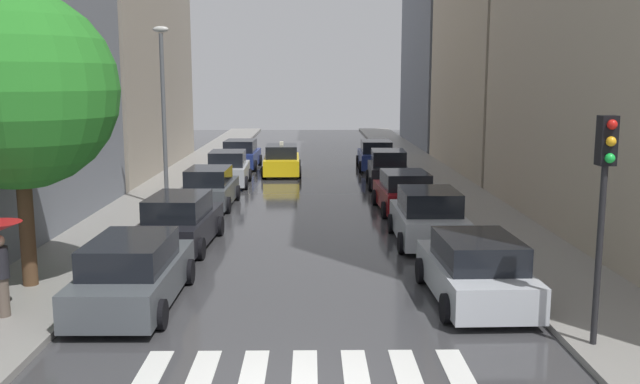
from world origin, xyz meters
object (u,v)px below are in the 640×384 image
Objects in this scene: parked_car_left_second at (180,222)px; parked_car_right_fifth at (376,156)px; parked_car_right_nearest at (475,270)px; parked_car_left_fourth at (228,169)px; parked_car_right_third at (404,193)px; parked_car_right_fourth at (388,170)px; lamp_post_left at (163,104)px; parked_car_left_nearest at (133,273)px; traffic_light_right_corner at (605,180)px; parked_car_right_second at (428,218)px; street_tree_left at (17,91)px; parked_car_left_third at (210,188)px; taxi_midroad at (282,161)px; parked_car_left_fifth at (241,155)px.

parked_car_right_fifth is at bearing -19.99° from parked_car_left_second.
parked_car_right_nearest is (7.79, -5.33, -0.03)m from parked_car_left_second.
parked_car_right_third is at bearing -132.63° from parked_car_left_fourth.
parked_car_right_fifth is (0.03, 6.47, -0.04)m from parked_car_right_fourth.
lamp_post_left is at bearing 85.58° from parked_car_right_third.
traffic_light_right_corner reaches higher than parked_car_left_nearest.
street_tree_left is (-10.50, -4.79, 4.03)m from parked_car_right_second.
parked_car_right_fourth reaches higher than parked_car_left_third.
parked_car_left_second reaches higher than parked_car_right_nearest.
parked_car_right_fifth is at bearing 1.99° from parked_car_right_fourth.
street_tree_left reaches higher than parked_car_right_nearest.
parked_car_right_third is (7.65, 11.17, -0.01)m from parked_car_left_nearest.
parked_car_left_nearest is 12.12m from lamp_post_left.
parked_car_right_fourth is at bearing 0.21° from parked_car_right_second.
parked_car_left_fourth is at bearing 75.48° from lamp_post_left.
taxi_midroad reaches higher than parked_car_right_nearest.
parked_car_left_third is 0.63× the size of lamp_post_left.
parked_car_right_fifth is (7.72, 23.86, 0.03)m from parked_car_left_nearest.
parked_car_right_fourth reaches higher than parked_car_right_nearest.
parked_car_right_fourth is at bearing -94.96° from parked_car_left_fourth.
parked_car_left_fifth is at bearing 109.07° from traffic_light_right_corner.
parked_car_right_fourth is 11.52m from lamp_post_left.
parked_car_left_fifth is 7.77m from parked_car_right_fifth.
parked_car_right_nearest is 15.14m from lamp_post_left.
parked_car_right_third is at bearing -148.06° from parked_car_left_fifth.
parked_car_left_fifth reaches higher than parked_car_right_third.
parked_car_left_third is 12.17m from street_tree_left.
parked_car_right_fifth is 5.72m from taxi_midroad.
parked_car_right_second is 12.22m from street_tree_left.
parked_car_left_nearest is at bearing 89.81° from parked_car_right_nearest.
parked_car_right_nearest is at bearing 117.33° from traffic_light_right_corner.
lamp_post_left reaches higher than traffic_light_right_corner.
parked_car_right_second is at bearing -84.04° from parked_car_left_second.
parked_car_left_fifth is at bearing 87.17° from parked_car_right_fifth.
parked_car_left_second is at bearing -178.10° from parked_car_left_fifth.
parked_car_right_fourth is at bearing -130.59° from taxi_midroad.
parked_car_left_nearest is 1.12× the size of traffic_light_right_corner.
parked_car_left_nearest is at bearing -178.57° from parked_car_left_third.
parked_car_right_nearest is at bearing -178.52° from parked_car_right_second.
street_tree_left reaches higher than parked_car_right_fifth.
parked_car_right_fifth is 1.03× the size of traffic_light_right_corner.
parked_car_right_fifth is (0.07, 12.69, 0.04)m from parked_car_right_third.
parked_car_right_fifth is 26.83m from traffic_light_right_corner.
lamp_post_left is at bearing 156.56° from taxi_midroad.
lamp_post_left reaches higher than parked_car_right_fifth.
parked_car_left_fifth reaches higher than parked_car_left_second.
parked_car_right_fifth is 0.64× the size of lamp_post_left.
taxi_midroad is at bearing 75.65° from street_tree_left.
lamp_post_left is (-1.61, -12.84, 3.37)m from parked_car_left_fifth.
parked_car_left_third reaches higher than parked_car_right_third.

